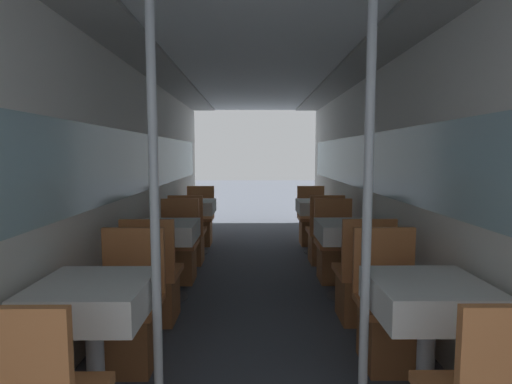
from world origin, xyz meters
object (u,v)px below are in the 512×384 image
Objects in this scene: dining_table_left_0 at (93,305)px; dining_table_right_2 at (318,209)px; chair_right_near_1 at (362,289)px; dining_table_left_1 at (167,235)px; chair_left_far_2 at (200,227)px; dining_table_left_2 at (194,210)px; support_pole_left_0 at (155,210)px; chair_right_far_1 at (335,256)px; chair_right_far_2 at (312,227)px; chair_right_near_2 at (324,242)px; chair_right_far_0 at (390,324)px; dining_table_right_1 at (348,235)px; chair_left_near_2 at (188,242)px; chair_left_far_0 at (128,325)px; dining_table_right_0 at (428,304)px; chair_left_far_1 at (178,256)px; chair_left_near_1 at (154,289)px; support_pole_right_0 at (367,210)px.

dining_table_left_0 is 4.04m from dining_table_right_2.
dining_table_left_1 is at bearing 162.75° from chair_right_near_1.
chair_left_far_2 is at bearing 90.00° from dining_table_left_1.
dining_table_left_0 and dining_table_left_2 have the same top height.
support_pole_left_0 is at bearing -111.69° from dining_table_right_2.
chair_right_far_2 is at bearing -90.00° from chair_right_far_1.
chair_right_near_2 is (1.78, 3.08, -0.35)m from dining_table_left_0.
dining_table_left_1 is 1.90m from chair_right_near_1.
chair_right_near_2 is (0.00, 2.52, 0.00)m from chair_right_far_0.
chair_right_near_1 is 1.00× the size of chair_right_near_2.
chair_right_near_2 reaches higher than dining_table_right_1.
chair_right_near_1 and chair_right_far_1 have the same top height.
dining_table_left_1 is 0.84× the size of chair_left_near_2.
chair_left_far_0 is at bearing 90.00° from chair_left_far_2.
chair_left_far_0 reaches higher than dining_table_right_1.
dining_table_right_0 is 1.31m from chair_right_near_1.
dining_table_left_2 is 0.84× the size of chair_right_far_2.
chair_left_far_0 is 3.09m from chair_right_near_2.
chair_left_far_1 is 1.00× the size of chair_right_near_2.
chair_left_near_2 is 1.20× the size of dining_table_right_1.
chair_left_near_1 is 2.39m from dining_table_left_2.
support_pole_left_0 reaches higher than chair_right_far_2.
support_pole_right_0 reaches higher than dining_table_left_2.
chair_right_far_2 reaches higher than dining_table_right_0.
dining_table_left_0 is at bearing 90.00° from chair_left_far_2.
dining_table_right_0 is at bearing 90.00° from chair_right_far_2.
chair_right_near_1 is (1.78, -1.11, 0.00)m from chair_left_far_1.
chair_left_far_1 and chair_left_near_2 have the same top height.
dining_table_right_2 is (0.00, 3.08, 0.35)m from chair_right_far_0.
support_pole_left_0 is at bearing 20.96° from chair_right_far_0.
chair_right_near_2 is (-0.00, -0.55, -0.35)m from dining_table_right_2.
dining_table_right_2 is (1.78, 3.08, 0.35)m from chair_left_far_0.
chair_right_far_0 reaches higher than dining_table_left_2.
support_pole_right_0 reaches higher than dining_table_left_0.
dining_table_left_0 is at bearing -134.46° from dining_table_right_1.
dining_table_right_1 is 0.84× the size of chair_right_near_2.
dining_table_right_1 is at bearing 90.00° from dining_table_right_0.
dining_table_right_1 is (1.78, -1.26, 0.35)m from chair_left_near_2.
dining_table_left_0 and dining_table_left_1 have the same top height.
dining_table_left_2 is 0.84× the size of chair_right_near_1.
dining_table_right_2 is 0.84× the size of chair_right_far_2.
chair_left_near_2 is at bearing 31.84° from chair_right_far_2.
chair_left_near_2 is (0.00, 1.81, 0.00)m from chair_left_near_1.
dining_table_left_0 is 2.39m from chair_left_far_1.
dining_table_left_1 is at bearing 128.50° from support_pole_right_0.
support_pole_left_0 is 2.50× the size of chair_right_near_1.
dining_table_left_1 is 1.31m from chair_left_near_2.
chair_right_near_1 is (1.78, 0.00, 0.00)m from chair_left_near_1.
dining_table_left_0 is 3.63m from dining_table_left_2.
chair_left_far_2 reaches higher than dining_table_left_0.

